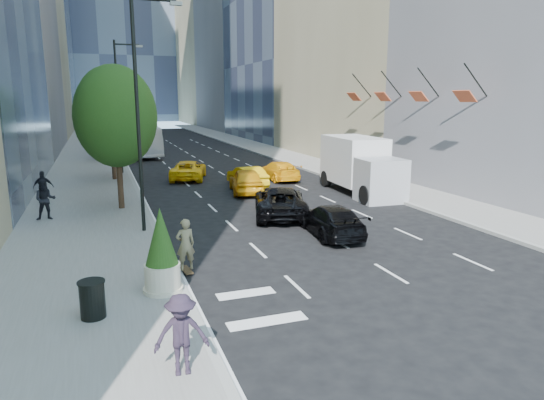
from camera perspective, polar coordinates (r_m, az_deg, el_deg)
name	(u,v)px	position (r m, az deg, el deg)	size (l,w,h in m)	color
ground	(315,244)	(20.15, 5.11, -5.17)	(160.00, 160.00, 0.00)	black
sidewalk_left	(90,163)	(47.81, -20.66, 4.15)	(6.00, 120.00, 0.15)	slate
sidewalk_right	(282,155)	(51.15, 1.19, 5.37)	(4.00, 120.00, 0.15)	slate
tower_right_far	(226,14)	(120.85, -5.42, 20.96)	(20.00, 24.00, 50.00)	gray
lamp_near	(141,100)	(21.53, -15.14, 11.27)	(2.13, 0.22, 10.00)	black
lamp_far	(120,99)	(39.49, -17.43, 11.25)	(2.13, 0.22, 10.00)	black
tree_near	(116,117)	(26.49, -17.90, 9.33)	(4.20, 4.20, 7.46)	black
tree_mid	(110,107)	(36.47, -18.55, 10.39)	(4.50, 4.50, 7.99)	black
tree_far	(106,112)	(49.48, -18.92, 9.80)	(3.90, 3.90, 6.92)	black
traffic_signal	(112,113)	(57.50, -18.26, 9.67)	(2.48, 0.53, 5.20)	black
facade_flags	(402,94)	(33.28, 14.99, 12.00)	(1.85, 13.30, 2.05)	black
skateboarder	(186,248)	(16.86, -10.13, -5.57)	(0.65, 0.43, 1.79)	olive
black_sedan_lincoln	(280,202)	(24.56, 0.97, -0.21)	(2.49, 5.40, 1.50)	black
black_sedan_mercedes	(331,220)	(21.35, 6.95, -2.36)	(1.89, 4.65, 1.35)	black
taxi_a	(246,181)	(30.65, -3.05, 2.30)	(1.87, 4.65, 1.59)	orange
taxi_b	(247,176)	(32.86, -2.94, 2.78)	(1.48, 4.24, 1.40)	#E2AC0B
taxi_c	(188,170)	(36.36, -9.81, 3.51)	(2.31, 5.01, 1.39)	yellow
taxi_d	(279,171)	(35.58, 0.81, 3.48)	(1.91, 4.70, 1.36)	#F3A20C
city_bus	(132,139)	(53.05, -16.18, 6.92)	(2.88, 12.29, 3.42)	silver
box_truck	(360,165)	(30.91, 10.33, 4.03)	(3.11, 7.43, 3.48)	#BABABA
pedestrian_a	(45,200)	(25.61, -25.13, 0.03)	(0.95, 0.74, 1.96)	black
pedestrian_b	(43,187)	(29.87, -25.31, 1.40)	(1.05, 0.44, 1.79)	black
pedestrian_c	(181,334)	(10.72, -10.62, -15.29)	(1.15, 0.66, 1.79)	black
trash_can	(92,300)	(13.98, -20.37, -10.99)	(0.66, 0.66, 0.98)	black
planter_shrub	(162,252)	(14.95, -12.86, -5.99)	(1.08, 1.08, 2.60)	beige
garbage_bags	(163,278)	(15.69, -12.73, -8.97)	(1.03, 0.99, 0.51)	black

